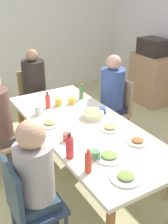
# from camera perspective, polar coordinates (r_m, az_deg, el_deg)

# --- Properties ---
(ground_plane) EXTENTS (6.81, 6.81, 0.00)m
(ground_plane) POSITION_cam_1_polar(r_m,az_deg,el_deg) (3.34, 0.00, -13.70)
(ground_plane) COLOR #BFB882
(wall_left) EXTENTS (0.12, 5.09, 2.60)m
(wall_left) POSITION_cam_1_polar(r_m,az_deg,el_deg) (5.34, -16.68, 15.95)
(wall_left) COLOR white
(wall_left) RESTS_ON ground_plane
(dining_table) EXTENTS (2.22, 0.93, 0.73)m
(dining_table) POSITION_cam_1_polar(r_m,az_deg,el_deg) (2.96, 0.00, -3.85)
(dining_table) COLOR beige
(dining_table) RESTS_ON ground_plane
(chair_1) EXTENTS (0.40, 0.40, 0.90)m
(chair_1) POSITION_cam_1_polar(r_m,az_deg,el_deg) (2.36, -11.43, -17.89)
(chair_1) COLOR navy
(chair_1) RESTS_ON ground_plane
(person_1) EXTENTS (0.30, 0.30, 1.23)m
(person_1) POSITION_cam_1_polar(r_m,az_deg,el_deg) (2.23, -9.73, -12.92)
(person_1) COLOR #263C4D
(person_1) RESTS_ON ground_plane
(chair_3) EXTENTS (0.40, 0.40, 0.90)m
(chair_3) POSITION_cam_1_polar(r_m,az_deg,el_deg) (4.25, -10.29, 3.09)
(chair_3) COLOR tan
(chair_3) RESTS_ON ground_plane
(person_3) EXTENTS (0.32, 0.32, 1.24)m
(person_3) POSITION_cam_1_polar(r_m,az_deg,el_deg) (4.08, -10.09, 5.69)
(person_3) COLOR #43383B
(person_3) RESTS_ON ground_plane
(chair_4) EXTENTS (0.40, 0.40, 0.90)m
(chair_4) POSITION_cam_1_polar(r_m,az_deg,el_deg) (3.86, 6.62, 0.98)
(chair_4) COLOR tan
(chair_4) RESTS_ON ground_plane
(person_4) EXTENTS (0.31, 0.31, 1.25)m
(person_4) POSITION_cam_1_polar(r_m,az_deg,el_deg) (3.72, 5.70, 4.00)
(person_4) COLOR #262B47
(person_4) RESTS_ON ground_plane
(plate_0) EXTENTS (0.26, 0.26, 0.04)m
(plate_0) POSITION_cam_1_polar(r_m,az_deg,el_deg) (2.43, 5.18, -8.99)
(plate_0) COLOR white
(plate_0) RESTS_ON dining_table
(plate_1) EXTENTS (0.23, 0.23, 0.04)m
(plate_1) POSITION_cam_1_polar(r_m,az_deg,el_deg) (2.95, -7.05, -2.34)
(plate_1) COLOR silver
(plate_1) RESTS_ON dining_table
(plate_2) EXTENTS (0.25, 0.25, 0.04)m
(plate_2) POSITION_cam_1_polar(r_m,az_deg,el_deg) (2.22, 8.54, -13.02)
(plate_2) COLOR silver
(plate_2) RESTS_ON dining_table
(plate_3) EXTENTS (0.20, 0.20, 0.04)m
(plate_3) POSITION_cam_1_polar(r_m,az_deg,el_deg) (2.67, 10.87, -5.88)
(plate_3) COLOR silver
(plate_3) RESTS_ON dining_table
(plate_4) EXTENTS (0.22, 0.22, 0.04)m
(plate_4) POSITION_cam_1_polar(r_m,az_deg,el_deg) (2.86, 5.31, -3.24)
(plate_4) COLOR white
(plate_4) RESTS_ON dining_table
(bowl_0) EXTENTS (0.25, 0.25, 0.09)m
(bowl_0) POSITION_cam_1_polar(r_m,az_deg,el_deg) (3.07, 1.79, -0.33)
(bowl_0) COLOR beige
(bowl_0) RESTS_ON dining_table
(cup_0) EXTENTS (0.12, 0.08, 0.07)m
(cup_0) POSITION_cam_1_polar(r_m,az_deg,el_deg) (2.65, -3.45, -5.10)
(cup_0) COLOR #C34D44
(cup_0) RESTS_ON dining_table
(cup_1) EXTENTS (0.12, 0.08, 0.07)m
(cup_1) POSITION_cam_1_polar(r_m,az_deg,el_deg) (2.40, 2.31, -8.71)
(cup_1) COLOR #4F885F
(cup_1) RESTS_ON dining_table
(cup_2) EXTENTS (0.12, 0.08, 0.10)m
(cup_2) POSITION_cam_1_polar(r_m,az_deg,el_deg) (3.17, -9.29, 0.38)
(cup_2) COLOR white
(cup_2) RESTS_ON dining_table
(cup_3) EXTENTS (0.12, 0.08, 0.09)m
(cup_3) POSITION_cam_1_polar(r_m,az_deg,el_deg) (3.36, -5.23, 2.06)
(cup_3) COLOR #E1CB4A
(cup_3) RESTS_ON dining_table
(cup_4) EXTENTS (0.11, 0.08, 0.08)m
(cup_4) POSITION_cam_1_polar(r_m,az_deg,el_deg) (3.15, 3.75, 0.24)
(cup_4) COLOR #335196
(cup_4) RESTS_ON dining_table
(cup_5) EXTENTS (0.12, 0.09, 0.08)m
(cup_5) POSITION_cam_1_polar(r_m,az_deg,el_deg) (3.41, -2.51, 2.37)
(cup_5) COLOR #DEC351
(cup_5) RESTS_ON dining_table
(bottle_0) EXTENTS (0.07, 0.07, 0.23)m
(bottle_0) POSITION_cam_1_polar(r_m,az_deg,el_deg) (2.37, -2.96, -7.05)
(bottle_0) COLOR red
(bottle_0) RESTS_ON dining_table
(bottle_1) EXTENTS (0.06, 0.06, 0.20)m
(bottle_1) POSITION_cam_1_polar(r_m,az_deg,el_deg) (3.30, -7.44, 2.33)
(bottle_1) COLOR red
(bottle_1) RESTS_ON dining_table
(bottle_2) EXTENTS (0.06, 0.06, 0.21)m
(bottle_2) POSITION_cam_1_polar(r_m,az_deg,el_deg) (2.21, 0.86, -10.09)
(bottle_2) COLOR red
(bottle_2) RESTS_ON dining_table
(bottle_3) EXTENTS (0.05, 0.05, 0.24)m
(bottle_3) POSITION_cam_1_polar(r_m,az_deg,el_deg) (3.52, -0.56, 4.46)
(bottle_3) COLOR #498441
(bottle_3) RESTS_ON dining_table
(side_cabinet) EXTENTS (0.70, 0.44, 0.90)m
(side_cabinet) POSITION_cam_1_polar(r_m,az_deg,el_deg) (5.25, 13.30, 6.57)
(side_cabinet) COLOR tan
(side_cabinet) RESTS_ON ground_plane
(microwave) EXTENTS (0.48, 0.36, 0.28)m
(microwave) POSITION_cam_1_polar(r_m,az_deg,el_deg) (5.10, 13.98, 12.83)
(microwave) COLOR #2E2522
(microwave) RESTS_ON side_cabinet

